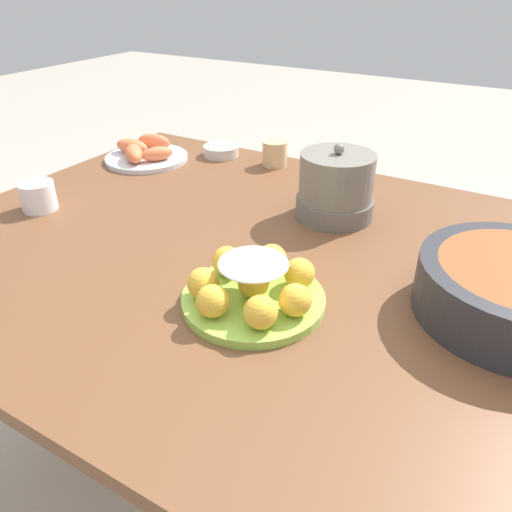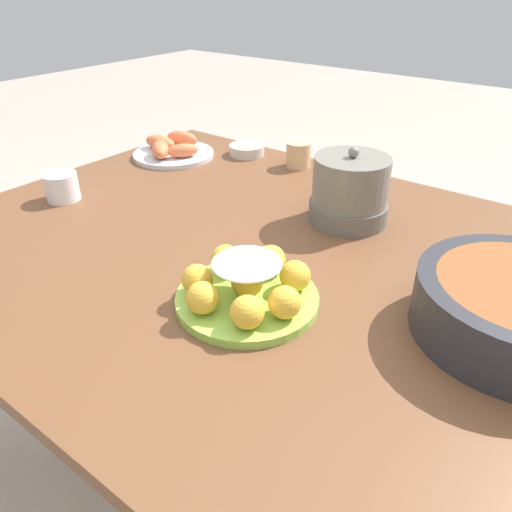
{
  "view_description": "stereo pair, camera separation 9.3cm",
  "coord_description": "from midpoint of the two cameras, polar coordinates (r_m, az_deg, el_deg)",
  "views": [
    {
      "loc": [
        0.45,
        -0.78,
        1.28
      ],
      "look_at": [
        0.04,
        -0.08,
        0.81
      ],
      "focal_mm": 35.0,
      "sensor_mm": 36.0,
      "label": 1
    },
    {
      "loc": [
        0.53,
        -0.73,
        1.28
      ],
      "look_at": [
        0.04,
        -0.08,
        0.81
      ],
      "focal_mm": 35.0,
      "sensor_mm": 36.0,
      "label": 2
    }
  ],
  "objects": [
    {
      "name": "cup_near",
      "position": [
        1.33,
        -19.45,
        7.43
      ],
      "size": [
        0.08,
        0.08,
        0.07
      ],
      "color": "white",
      "rests_on": "dining_table"
    },
    {
      "name": "sauce_bowl",
      "position": [
        1.58,
        0.68,
        12.05
      ],
      "size": [
        0.11,
        0.11,
        0.03
      ],
      "color": "beige",
      "rests_on": "dining_table"
    },
    {
      "name": "dining_table",
      "position": [
        1.08,
        3.3,
        -3.28
      ],
      "size": [
        1.45,
        1.09,
        0.77
      ],
      "color": "brown",
      "rests_on": "ground_plane"
    },
    {
      "name": "cake_plate",
      "position": [
        0.86,
        2.05,
        -3.66
      ],
      "size": [
        0.25,
        0.25,
        0.09
      ],
      "color": "#99CC4C",
      "rests_on": "dining_table"
    },
    {
      "name": "ground_plane",
      "position": [
        1.57,
        2.5,
        -24.57
      ],
      "size": [
        12.0,
        12.0,
        0.0
      ],
      "primitive_type": "plane",
      "color": "#B2A899"
    },
    {
      "name": "warming_pot",
      "position": [
        1.15,
        12.98,
        7.23
      ],
      "size": [
        0.18,
        0.18,
        0.18
      ],
      "color": "#66605B",
      "rests_on": "dining_table"
    },
    {
      "name": "cup_far",
      "position": [
        1.48,
        6.72,
        11.41
      ],
      "size": [
        0.07,
        0.07,
        0.07
      ],
      "color": "#DBB27F",
      "rests_on": "dining_table"
    },
    {
      "name": "seafood_platter",
      "position": [
        1.58,
        -7.91,
        11.93
      ],
      "size": [
        0.25,
        0.25,
        0.06
      ],
      "color": "silver",
      "rests_on": "dining_table"
    }
  ]
}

